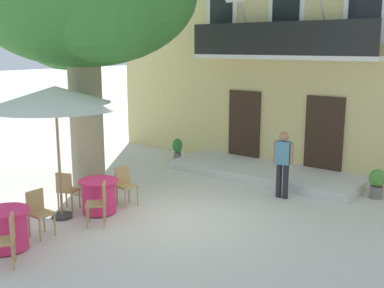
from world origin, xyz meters
TOP-DOWN VIEW (x-y plane):
  - ground_plane at (0.00, 0.00)m, footprint 120.00×120.00m
  - building_facade at (-0.04, 6.99)m, footprint 13.00×5.09m
  - entrance_step_platform at (-0.04, 4.03)m, footprint 5.51×1.95m
  - plane_tree at (-2.92, 0.05)m, footprint 5.86×5.14m
  - cafe_table_near_tree at (-1.45, -0.88)m, footprint 0.86×0.86m
  - cafe_chair_near_tree_0 at (-0.87, -1.36)m, footprint 0.57×0.57m
  - cafe_chair_near_tree_1 at (-1.39, -0.13)m, footprint 0.46×0.46m
  - cafe_chair_near_tree_2 at (-2.11, -1.24)m, footprint 0.52×0.52m
  - cafe_table_middle at (-1.28, -3.20)m, footprint 0.86×0.86m
  - cafe_chair_middle_1 at (-0.63, -3.58)m, footprint 0.56×0.56m
  - cafe_chair_middle_2 at (-1.38, -2.46)m, footprint 0.41×0.41m
  - cafe_umbrella at (-1.85, -1.58)m, footprint 2.90×2.90m
  - ground_planter_left at (-3.15, 3.86)m, footprint 0.32×0.32m
  - ground_planter_right at (3.06, 4.02)m, footprint 0.41×0.41m
  - pedestrian_near_entrance at (1.23, 2.61)m, footprint 0.53×0.28m

SIDE VIEW (x-z plane):
  - ground_plane at x=0.00m, z-range 0.00..0.00m
  - entrance_step_platform at x=-0.04m, z-range 0.00..0.25m
  - cafe_table_near_tree at x=-1.45m, z-range 0.01..0.77m
  - cafe_table_middle at x=-1.28m, z-range 0.01..0.77m
  - ground_planter_right at x=3.06m, z-range 0.04..0.76m
  - ground_planter_left at x=-3.15m, z-range 0.04..0.80m
  - cafe_chair_near_tree_0 at x=-0.87m, z-range 0.07..0.98m
  - cafe_chair_near_tree_1 at x=-1.39m, z-range 0.07..0.98m
  - cafe_chair_near_tree_2 at x=-2.11m, z-range 0.07..0.98m
  - cafe_chair_middle_1 at x=-0.63m, z-range 0.07..0.98m
  - cafe_chair_middle_2 at x=-1.38m, z-range 0.07..0.98m
  - pedestrian_near_entrance at x=1.23m, z-range 0.11..1.75m
  - cafe_umbrella at x=-1.85m, z-range 1.19..4.04m
  - building_facade at x=-0.04m, z-range 0.00..7.50m
  - plane_tree at x=-2.92m, z-range 1.42..7.99m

